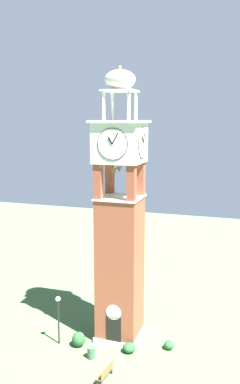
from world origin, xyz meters
name	(u,v)px	position (x,y,z in m)	size (l,w,h in m)	color
ground	(120,335)	(0.00, 0.00, 0.00)	(80.00, 80.00, 0.00)	#476B3D
clock_tower	(120,231)	(0.00, 0.00, 8.10)	(3.52, 3.52, 19.45)	brown
park_bench	(105,373)	(0.75, -5.26, 0.48)	(0.64, 1.64, 0.95)	brown
lamp_post	(58,311)	(-3.85, -2.40, 2.52)	(0.36, 0.36, 3.60)	black
trash_bin	(91,353)	(-0.96, -3.37, 0.40)	(0.52, 0.52, 0.80)	#38513D
shrub_near_entry	(79,339)	(-2.36, -2.27, 0.52)	(0.94, 0.94, 1.04)	#234C28
shrub_left_of_tower	(169,345)	(3.84, -0.66, 0.30)	(0.71, 0.71, 0.61)	#234C28
shrub_behind_bench	(129,348)	(1.28, -1.89, 0.33)	(0.89, 0.89, 0.66)	#234C28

